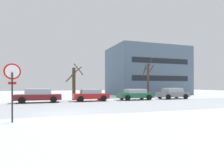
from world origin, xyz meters
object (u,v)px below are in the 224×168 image
object	(u,v)px
parked_car_red	(91,95)
parked_car_gray	(173,93)
stop_sign	(12,81)
parked_car_maroon	(38,95)
parked_car_green	(135,94)

from	to	relation	value
parked_car_red	parked_car_gray	size ratio (longest dim) A/B	0.98
stop_sign	parked_car_red	size ratio (longest dim) A/B	0.71
parked_car_maroon	parked_car_green	distance (m)	11.08
parked_car_green	parked_car_gray	xyz separation A→B (m)	(5.54, 0.17, 0.04)
stop_sign	parked_car_maroon	xyz separation A→B (m)	(1.09, 11.59, -1.23)
stop_sign	parked_car_gray	xyz separation A→B (m)	(17.71, 11.86, -1.24)
parked_car_red	parked_car_green	distance (m)	5.54
stop_sign	parked_car_green	size ratio (longest dim) A/B	0.65
parked_car_gray	stop_sign	bearing A→B (deg)	-146.20
parked_car_green	parked_car_maroon	bearing A→B (deg)	-179.48
parked_car_maroon	parked_car_green	size ratio (longest dim) A/B	1.06
stop_sign	parked_car_maroon	distance (m)	11.70
stop_sign	parked_car_maroon	world-z (taller)	stop_sign
stop_sign	parked_car_green	bearing A→B (deg)	43.84
parked_car_maroon	parked_car_gray	size ratio (longest dim) A/B	1.13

